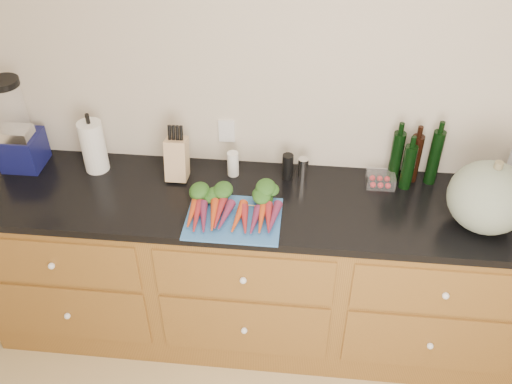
# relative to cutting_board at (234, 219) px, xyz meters

# --- Properties ---
(wall_back) EXTENTS (4.10, 0.05, 2.60)m
(wall_back) POSITION_rel_cutting_board_xyz_m (0.51, 0.48, 0.35)
(wall_back) COLOR beige
(wall_back) RESTS_ON ground
(cabinets) EXTENTS (3.60, 0.64, 0.90)m
(cabinets) POSITION_rel_cutting_board_xyz_m (0.51, 0.16, -0.49)
(cabinets) COLOR brown
(cabinets) RESTS_ON ground
(countertop) EXTENTS (3.64, 0.62, 0.04)m
(countertop) POSITION_rel_cutting_board_xyz_m (0.51, 0.16, -0.03)
(countertop) COLOR black
(countertop) RESTS_ON cabinets
(cutting_board) EXTENTS (0.43, 0.32, 0.01)m
(cutting_board) POSITION_rel_cutting_board_xyz_m (0.00, 0.00, 0.00)
(cutting_board) COLOR #3068B0
(cutting_board) RESTS_ON countertop
(carrots) EXTENTS (0.42, 0.31, 0.06)m
(carrots) POSITION_rel_cutting_board_xyz_m (0.00, 0.04, 0.03)
(carrots) COLOR #C74217
(carrots) RESTS_ON cutting_board
(squash) EXTENTS (0.35, 0.35, 0.31)m
(squash) POSITION_rel_cutting_board_xyz_m (1.10, 0.08, 0.15)
(squash) COLOR slate
(squash) RESTS_ON countertop
(blender_appliance) EXTENTS (0.19, 0.19, 0.48)m
(blender_appliance) POSITION_rel_cutting_board_xyz_m (-1.11, 0.32, 0.20)
(blender_appliance) COLOR #10124B
(blender_appliance) RESTS_ON countertop
(paper_towel) EXTENTS (0.12, 0.12, 0.27)m
(paper_towel) POSITION_rel_cutting_board_xyz_m (-0.73, 0.32, 0.13)
(paper_towel) COLOR white
(paper_towel) RESTS_ON countertop
(knife_block) EXTENTS (0.10, 0.10, 0.21)m
(knife_block) POSITION_rel_cutting_board_xyz_m (-0.32, 0.30, 0.10)
(knife_block) COLOR tan
(knife_block) RESTS_ON countertop
(grinder_salt) EXTENTS (0.06, 0.06, 0.13)m
(grinder_salt) POSITION_rel_cutting_board_xyz_m (-0.05, 0.34, 0.06)
(grinder_salt) COLOR white
(grinder_salt) RESTS_ON countertop
(grinder_pepper) EXTENTS (0.05, 0.05, 0.13)m
(grinder_pepper) POSITION_rel_cutting_board_xyz_m (0.22, 0.34, 0.06)
(grinder_pepper) COLOR black
(grinder_pepper) RESTS_ON countertop
(canister_chrome) EXTENTS (0.05, 0.05, 0.12)m
(canister_chrome) POSITION_rel_cutting_board_xyz_m (0.30, 0.34, 0.05)
(canister_chrome) COLOR silver
(canister_chrome) RESTS_ON countertop
(tomato_box) EXTENTS (0.13, 0.11, 0.06)m
(tomato_box) POSITION_rel_cutting_board_xyz_m (0.68, 0.33, 0.03)
(tomato_box) COLOR white
(tomato_box) RESTS_ON countertop
(bottles) EXTENTS (0.24, 0.12, 0.29)m
(bottles) POSITION_rel_cutting_board_xyz_m (0.82, 0.37, 0.12)
(bottles) COLOR black
(bottles) RESTS_ON countertop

